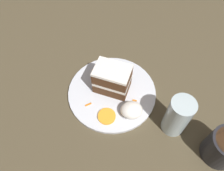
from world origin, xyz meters
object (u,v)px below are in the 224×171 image
coffee_mug (224,147)px  orange_garnish (107,116)px  cake_slice (112,79)px  drinking_glass (177,118)px  cream_dollop (132,110)px  plate (112,92)px

coffee_mug → orange_garnish: bearing=-22.0°
cake_slice → coffee_mug: size_ratio=1.30×
coffee_mug → cake_slice: bearing=-39.0°
drinking_glass → coffee_mug: 0.13m
drinking_glass → cake_slice: bearing=-39.2°
cream_dollop → orange_garnish: cream_dollop is taller
plate → cake_slice: 0.05m
drinking_glass → coffee_mug: (-0.10, 0.08, -0.01)m
coffee_mug → plate: bearing=-37.0°
plate → drinking_glass: bearing=144.0°
cake_slice → drinking_glass: drinking_glass is taller
orange_garnish → cream_dollop: bearing=-173.7°
cream_dollop → coffee_mug: size_ratio=0.66×
cake_slice → coffee_mug: bearing=-106.8°
cake_slice → drinking_glass: bearing=-107.0°
cream_dollop → orange_garnish: bearing=6.3°
plate → cake_slice: (-0.00, -0.01, 0.05)m
plate → cream_dollop: 0.10m
drinking_glass → cream_dollop: bearing=-20.3°
orange_garnish → drinking_glass: bearing=169.5°
orange_garnish → drinking_glass: (-0.18, 0.03, 0.04)m
plate → drinking_glass: drinking_glass is taller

